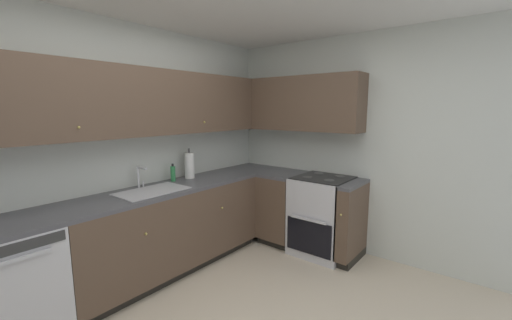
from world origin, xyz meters
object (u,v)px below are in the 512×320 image
Objects in this scene: dishwasher at (11,287)px; soap_bottle at (173,173)px; paper_towel_roll at (189,165)px; oven_range at (322,215)px.

soap_bottle reaches higher than dishwasher.
dishwasher is 1.91m from paper_towel_roll.
paper_towel_roll is at bearing -5.23° from soap_bottle.
paper_towel_roll reaches higher than soap_bottle.
soap_bottle is at bearing 133.53° from oven_range.
oven_range reaches higher than dishwasher.
soap_bottle is 0.55× the size of paper_towel_roll.
oven_range is 5.38× the size of soap_bottle.
paper_towel_roll reaches higher than oven_range.
soap_bottle is at bearing 6.53° from dishwasher.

